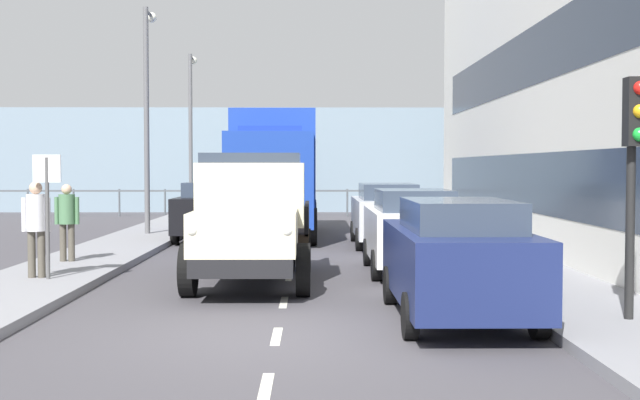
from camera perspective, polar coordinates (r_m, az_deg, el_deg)
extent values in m
plane|color=#423F44|center=(19.05, -1.93, -4.24)|extent=(80.00, 80.00, 0.00)
cube|color=gray|center=(19.47, 11.66, -3.92)|extent=(2.20, 34.98, 0.15)
cube|color=gray|center=(19.69, -15.36, -3.89)|extent=(2.20, 34.98, 0.15)
cube|color=silver|center=(8.30, -3.80, -12.90)|extent=(0.12, 1.10, 0.01)
cube|color=silver|center=(10.66, -3.05, -9.46)|extent=(0.12, 1.10, 0.01)
cube|color=silver|center=(13.25, -2.54, -7.13)|extent=(0.12, 1.10, 0.01)
cube|color=silver|center=(16.21, -2.17, -5.39)|extent=(0.12, 1.10, 0.01)
cube|color=silver|center=(18.79, -1.95, -4.32)|extent=(0.12, 1.10, 0.01)
cube|color=silver|center=(21.12, -1.79, -3.58)|extent=(0.12, 1.10, 0.01)
cube|color=silver|center=(23.55, -1.66, -2.97)|extent=(0.12, 1.10, 0.01)
cube|color=silver|center=(26.07, -1.55, -2.45)|extent=(0.12, 1.10, 0.01)
cube|color=silver|center=(28.78, -1.46, -2.00)|extent=(0.12, 1.10, 0.01)
cube|color=silver|center=(31.17, -1.39, -1.66)|extent=(0.12, 1.10, 0.01)
cube|color=silver|center=(33.58, -1.33, -1.37)|extent=(0.12, 1.10, 0.01)
cube|color=#2D3847|center=(19.65, 14.92, 1.15)|extent=(0.08, 22.71, 1.40)
cube|color=#2D3847|center=(19.82, 15.01, 9.85)|extent=(0.08, 22.71, 1.40)
cube|color=gray|center=(39.41, -1.21, 2.81)|extent=(80.00, 0.80, 5.00)
cylinder|color=#4C5156|center=(38.31, 20.15, -0.16)|extent=(0.08, 0.08, 1.20)
cylinder|color=#4C5156|center=(37.65, 17.31, -0.17)|extent=(0.08, 0.08, 1.20)
cylinder|color=#4C5156|center=(37.09, 14.36, -0.17)|extent=(0.08, 0.08, 1.20)
cylinder|color=#4C5156|center=(36.63, 11.34, -0.18)|extent=(0.08, 0.08, 1.20)
cylinder|color=#4C5156|center=(36.27, 8.25, -0.18)|extent=(0.08, 0.08, 1.20)
cylinder|color=#4C5156|center=(36.02, 5.10, -0.18)|extent=(0.08, 0.08, 1.20)
cylinder|color=#4C5156|center=(35.88, 1.92, -0.18)|extent=(0.08, 0.08, 1.20)
cylinder|color=#4C5156|center=(35.85, -1.28, -0.18)|extent=(0.08, 0.08, 1.20)
cylinder|color=#4C5156|center=(35.93, -4.47, -0.19)|extent=(0.08, 0.08, 1.20)
cylinder|color=#4C5156|center=(36.12, -7.63, -0.19)|extent=(0.08, 0.08, 1.20)
cylinder|color=#4C5156|center=(36.42, -10.76, -0.19)|extent=(0.08, 0.08, 1.20)
cylinder|color=#4C5156|center=(36.83, -13.82, -0.18)|extent=(0.08, 0.08, 1.20)
cylinder|color=#4C5156|center=(37.34, -16.81, -0.18)|extent=(0.08, 0.08, 1.20)
cylinder|color=#4C5156|center=(37.95, -19.71, -0.18)|extent=(0.08, 0.08, 1.20)
cube|color=#4C5156|center=(35.83, -1.28, 0.65)|extent=(28.00, 0.08, 0.08)
cube|color=black|center=(15.46, -4.70, -3.54)|extent=(1.64, 5.60, 0.30)
cube|color=beige|center=(13.58, -5.27, -2.24)|extent=(1.72, 1.90, 0.70)
cube|color=silver|center=(12.70, -5.60, -2.70)|extent=(1.16, 0.08, 0.56)
sphere|color=white|center=(12.64, -2.28, -2.12)|extent=(0.20, 0.20, 0.20)
sphere|color=white|center=(12.77, -8.89, -2.10)|extent=(0.20, 0.20, 0.20)
cube|color=beige|center=(15.06, -4.80, 0.40)|extent=(1.93, 1.34, 1.15)
cube|color=#2D3847|center=(15.05, -4.81, 2.21)|extent=(1.78, 1.23, 0.56)
cube|color=#2D2319|center=(16.78, -4.37, -2.29)|extent=(2.10, 2.80, 0.16)
cube|color=black|center=(16.72, -0.92, -1.20)|extent=(0.08, 2.80, 0.56)
cube|color=black|center=(16.85, -7.79, -1.19)|extent=(0.08, 2.80, 0.56)
cylinder|color=black|center=(13.77, -1.18, -4.89)|extent=(0.24, 0.90, 0.90)
cylinder|color=black|center=(13.93, -9.18, -4.84)|extent=(0.24, 0.90, 0.90)
cylinder|color=black|center=(16.97, -1.06, -3.52)|extent=(0.24, 0.90, 0.90)
cylinder|color=black|center=(17.10, -7.56, -3.50)|extent=(0.24, 0.90, 0.90)
cube|color=#193899|center=(22.45, -3.50, 1.41)|extent=(2.40, 2.21, 2.60)
cube|color=#2D3847|center=(22.44, -3.50, 2.87)|extent=(2.20, 2.04, 0.80)
cube|color=#1933B2|center=(22.47, -3.51, 4.98)|extent=(1.75, 0.20, 0.16)
cube|color=#193899|center=(26.44, -3.05, 2.75)|extent=(2.50, 5.95, 3.00)
cube|color=black|center=(25.54, -3.14, -0.99)|extent=(2.00, 8.07, 0.36)
cylinder|color=black|center=(22.56, -0.56, -1.88)|extent=(0.28, 1.04, 1.04)
cylinder|color=black|center=(22.68, -6.38, -1.88)|extent=(0.28, 1.04, 1.04)
cylinder|color=black|center=(26.16, -0.56, -1.30)|extent=(0.28, 1.04, 1.04)
cylinder|color=black|center=(26.27, -5.58, -1.30)|extent=(0.28, 1.04, 1.04)
cylinder|color=black|center=(28.29, -0.55, -1.03)|extent=(0.28, 1.04, 1.04)
cylinder|color=black|center=(28.38, -5.20, -1.02)|extent=(0.28, 1.04, 1.04)
cube|color=navy|center=(11.83, 9.48, -4.41)|extent=(1.72, 4.31, 1.00)
cube|color=#2D3847|center=(11.57, 9.68, -1.03)|extent=(1.41, 2.37, 0.42)
cylinder|color=black|center=(13.10, 4.91, -5.94)|extent=(0.18, 0.60, 0.60)
cylinder|color=black|center=(13.35, 11.93, -5.82)|extent=(0.18, 0.60, 0.60)
cylinder|color=black|center=(10.48, 6.31, -8.04)|extent=(0.18, 0.60, 0.60)
cylinder|color=black|center=(10.79, 15.03, -7.80)|extent=(0.18, 0.60, 0.60)
cube|color=white|center=(16.89, 6.45, -2.37)|extent=(1.75, 3.84, 1.00)
cube|color=#2D3847|center=(16.65, 6.54, 0.01)|extent=(1.43, 2.11, 0.42)
cylinder|color=black|center=(18.04, 3.36, -3.65)|extent=(0.18, 0.60, 0.60)
cylinder|color=black|center=(18.23, 8.58, -3.61)|extent=(0.18, 0.60, 0.60)
cylinder|color=black|center=(15.68, 3.95, -4.56)|extent=(0.18, 0.60, 0.60)
cylinder|color=black|center=(15.90, 9.94, -4.50)|extent=(0.18, 0.60, 0.60)
cube|color=#B7BABF|center=(22.55, 4.68, -1.18)|extent=(1.76, 4.32, 1.00)
cube|color=#2D3847|center=(22.32, 4.74, 0.61)|extent=(1.45, 2.38, 0.42)
cylinder|color=black|center=(23.86, 2.38, -2.18)|extent=(0.18, 0.60, 0.60)
cylinder|color=black|center=(24.00, 6.38, -2.17)|extent=(0.18, 0.60, 0.60)
cylinder|color=black|center=(21.19, 2.75, -2.76)|extent=(0.18, 0.60, 0.60)
cylinder|color=black|center=(21.35, 7.25, -2.73)|extent=(0.18, 0.60, 0.60)
cube|color=black|center=(24.27, -7.58, -0.94)|extent=(1.85, 3.90, 1.00)
cube|color=#2D3847|center=(24.43, -7.53, 0.75)|extent=(1.52, 2.15, 0.42)
cylinder|color=black|center=(23.01, -5.76, -2.36)|extent=(0.18, 0.60, 0.60)
cylinder|color=black|center=(23.23, -10.10, -2.34)|extent=(0.18, 0.60, 0.60)
cylinder|color=black|center=(25.41, -5.27, -1.92)|extent=(0.18, 0.60, 0.60)
cylinder|color=black|center=(25.61, -9.20, -1.90)|extent=(0.18, 0.60, 0.60)
cube|color=slate|center=(30.24, -6.18, -0.29)|extent=(1.73, 4.10, 1.00)
cube|color=#2D3847|center=(30.42, -6.15, 1.06)|extent=(1.42, 2.26, 0.42)
cylinder|color=black|center=(28.93, -4.81, -1.39)|extent=(0.18, 0.60, 0.60)
cylinder|color=black|center=(29.10, -8.03, -1.39)|extent=(0.18, 0.60, 0.60)
cylinder|color=black|center=(31.47, -4.46, -1.09)|extent=(0.18, 0.60, 0.60)
cylinder|color=black|center=(31.62, -7.43, -1.09)|extent=(0.18, 0.60, 0.60)
cube|color=#1E6670|center=(36.08, -5.27, 0.14)|extent=(1.73, 4.43, 1.00)
cube|color=#2D3847|center=(36.26, -5.25, 1.27)|extent=(1.42, 2.44, 0.42)
cylinder|color=black|center=(34.68, -4.10, -0.77)|extent=(0.18, 0.60, 0.60)
cylinder|color=black|center=(34.82, -6.80, -0.77)|extent=(0.18, 0.60, 0.60)
cylinder|color=black|center=(37.42, -3.84, -0.54)|extent=(0.18, 0.60, 0.60)
cylinder|color=black|center=(37.55, -6.34, -0.54)|extent=(0.18, 0.60, 0.60)
cylinder|color=#4C473D|center=(15.83, -18.86, -3.61)|extent=(0.14, 0.14, 0.85)
cylinder|color=#4C473D|center=(15.88, -19.47, -3.60)|extent=(0.14, 0.14, 0.85)
cylinder|color=silver|center=(15.80, -19.20, -0.84)|extent=(0.34, 0.34, 0.68)
cylinder|color=silver|center=(15.73, -18.44, -0.97)|extent=(0.09, 0.09, 0.62)
cylinder|color=silver|center=(15.87, -19.95, -0.96)|extent=(0.09, 0.09, 0.62)
sphere|color=tan|center=(15.78, -19.22, 0.80)|extent=(0.23, 0.23, 0.23)
cylinder|color=#4C473D|center=(18.34, -16.95, -2.86)|extent=(0.14, 0.14, 0.80)
cylinder|color=#4C473D|center=(18.40, -17.49, -2.85)|extent=(0.14, 0.14, 0.80)
cylinder|color=#47724C|center=(18.32, -17.25, -0.62)|extent=(0.34, 0.34, 0.64)
cylinder|color=#47724C|center=(18.26, -16.58, -0.72)|extent=(0.09, 0.09, 0.59)
cylinder|color=#47724C|center=(18.39, -17.90, -0.71)|extent=(0.09, 0.09, 0.59)
sphere|color=tan|center=(18.30, -17.26, 0.72)|extent=(0.22, 0.22, 0.22)
cylinder|color=black|center=(11.60, 20.85, 0.04)|extent=(0.12, 0.12, 3.20)
cube|color=black|center=(11.49, 21.19, 5.76)|extent=(0.28, 0.24, 0.90)
sphere|color=red|center=(11.40, 21.43, 7.29)|extent=(0.18, 0.18, 0.18)
sphere|color=orange|center=(11.38, 21.41, 5.79)|extent=(0.18, 0.18, 0.18)
sphere|color=green|center=(11.36, 21.39, 4.28)|extent=(0.18, 0.18, 0.18)
cylinder|color=#59595B|center=(25.40, -12.01, 5.43)|extent=(0.16, 0.16, 6.84)
cylinder|color=#59595B|center=(26.23, -11.87, 12.64)|extent=(0.10, 0.90, 0.10)
sphere|color=silver|center=(26.65, -11.68, 12.37)|extent=(0.32, 0.32, 0.32)
cylinder|color=#59595B|center=(34.30, -9.02, 4.50)|extent=(0.16, 0.16, 6.68)
cylinder|color=#59595B|center=(35.01, -8.94, 9.77)|extent=(0.10, 0.90, 0.10)
sphere|color=silver|center=(35.45, -8.83, 9.60)|extent=(0.32, 0.32, 0.32)
cylinder|color=#4C4C4C|center=(15.55, -18.48, -1.22)|extent=(0.07, 0.07, 2.20)
cube|color=silver|center=(15.52, -18.52, 2.10)|extent=(0.50, 0.04, 0.50)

